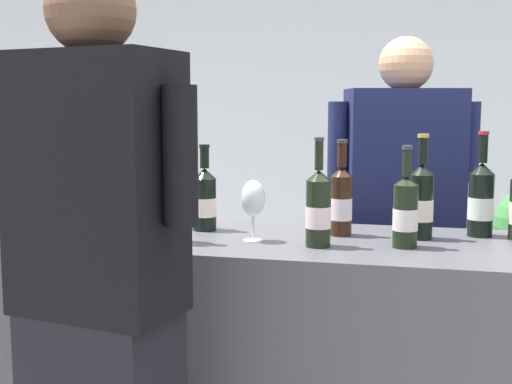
# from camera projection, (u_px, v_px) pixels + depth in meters

# --- Properties ---
(wall_back) EXTENTS (8.00, 0.10, 2.80)m
(wall_back) POSITION_uv_depth(u_px,v_px,m) (362.00, 106.00, 4.65)
(wall_back) COLOR silver
(wall_back) RESTS_ON ground_plane
(counter) EXTENTS (2.24, 0.64, 0.97)m
(counter) POSITION_uv_depth(u_px,v_px,m) (296.00, 379.00, 2.26)
(counter) COLOR #4C4C51
(counter) RESTS_ON ground_plane
(wine_bottle_0) EXTENTS (0.08, 0.08, 0.34)m
(wine_bottle_0) POSITION_uv_depth(u_px,v_px,m) (318.00, 208.00, 2.06)
(wine_bottle_0) COLOR black
(wine_bottle_0) RESTS_ON counter
(wine_bottle_1) EXTENTS (0.08, 0.08, 0.33)m
(wine_bottle_1) POSITION_uv_depth(u_px,v_px,m) (176.00, 207.00, 2.11)
(wine_bottle_1) COLOR black
(wine_bottle_1) RESTS_ON counter
(wine_bottle_2) EXTENTS (0.08, 0.08, 0.30)m
(wine_bottle_2) POSITION_uv_depth(u_px,v_px,m) (205.00, 199.00, 2.33)
(wine_bottle_2) COLOR black
(wine_bottle_2) RESTS_ON counter
(wine_bottle_6) EXTENTS (0.08, 0.08, 0.34)m
(wine_bottle_6) POSITION_uv_depth(u_px,v_px,m) (421.00, 201.00, 2.18)
(wine_bottle_6) COLOR black
(wine_bottle_6) RESTS_ON counter
(wine_bottle_7) EXTENTS (0.08, 0.08, 0.35)m
(wine_bottle_7) POSITION_uv_depth(u_px,v_px,m) (481.00, 199.00, 2.22)
(wine_bottle_7) COLOR black
(wine_bottle_7) RESTS_ON counter
(wine_bottle_8) EXTENTS (0.07, 0.07, 0.32)m
(wine_bottle_8) POSITION_uv_depth(u_px,v_px,m) (341.00, 200.00, 2.23)
(wine_bottle_8) COLOR black
(wine_bottle_8) RESTS_ON counter
(wine_bottle_9) EXTENTS (0.08, 0.08, 0.36)m
(wine_bottle_9) POSITION_uv_depth(u_px,v_px,m) (160.00, 194.00, 2.37)
(wine_bottle_9) COLOR black
(wine_bottle_9) RESTS_ON counter
(wine_bottle_10) EXTENTS (0.08, 0.08, 0.31)m
(wine_bottle_10) POSITION_uv_depth(u_px,v_px,m) (406.00, 212.00, 2.04)
(wine_bottle_10) COLOR black
(wine_bottle_10) RESTS_ON counter
(wine_glass) EXTENTS (0.08, 0.08, 0.20)m
(wine_glass) POSITION_uv_depth(u_px,v_px,m) (253.00, 200.00, 2.14)
(wine_glass) COLOR silver
(wine_glass) RESTS_ON counter
(ice_bucket) EXTENTS (0.21, 0.21, 0.20)m
(ice_bucket) POSITION_uv_depth(u_px,v_px,m) (72.00, 205.00, 2.23)
(ice_bucket) COLOR silver
(ice_bucket) RESTS_ON counter
(person_server) EXTENTS (0.60, 0.35, 1.67)m
(person_server) POSITION_uv_depth(u_px,v_px,m) (401.00, 249.00, 2.74)
(person_server) COLOR black
(person_server) RESTS_ON ground_plane
(person_guest) EXTENTS (0.55, 0.31, 1.73)m
(person_guest) POSITION_uv_depth(u_px,v_px,m) (101.00, 327.00, 1.66)
(person_guest) COLOR black
(person_guest) RESTS_ON ground_plane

